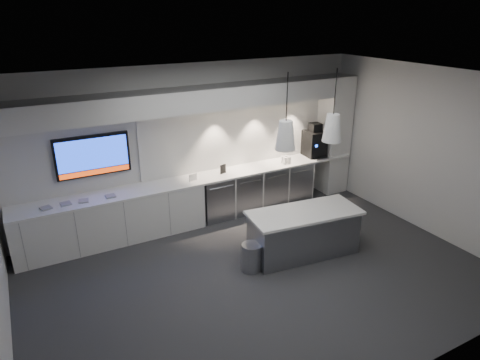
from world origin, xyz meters
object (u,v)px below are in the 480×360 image
wall_tv (93,156)px  island (303,232)px  coffee_machine (314,143)px  bin (252,257)px

wall_tv → island: wall_tv is taller
coffee_machine → island: bearing=-125.2°
wall_tv → coffee_machine: (4.58, -0.25, -0.36)m
coffee_machine → bin: bearing=-138.1°
bin → coffee_machine: (2.72, 2.02, 0.97)m
bin → wall_tv: bearing=129.3°
island → coffee_machine: (1.71, 2.00, 0.80)m
bin → coffee_machine: bearing=36.5°
wall_tv → coffee_machine: wall_tv is taller
island → coffee_machine: coffee_machine is taller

